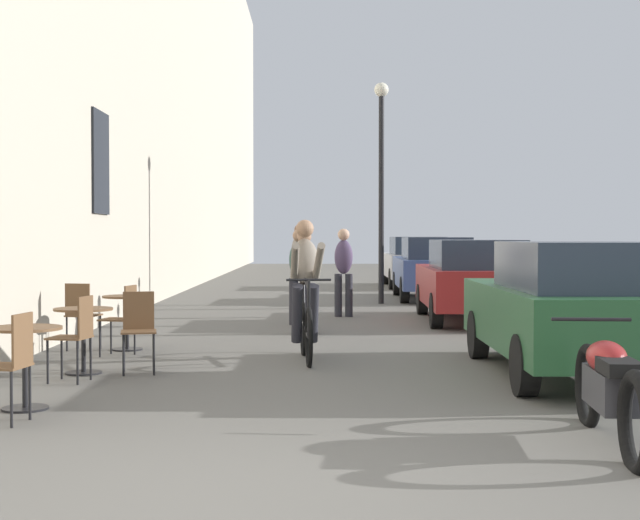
{
  "coord_description": "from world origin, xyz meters",
  "views": [
    {
      "loc": [
        0.37,
        -5.19,
        1.51
      ],
      "look_at": [
        0.49,
        15.74,
        0.96
      ],
      "focal_mm": 51.42,
      "sensor_mm": 36.0,
      "label": 1
    }
  ],
  "objects_px": {
    "pedestrian_near": "(304,275)",
    "parked_motorcycle": "(610,389)",
    "cafe_chair_near_toward_street": "(10,360)",
    "cafe_chair_mid_toward_street": "(76,332)",
    "pedestrian_furthest": "(300,261)",
    "pedestrian_mid": "(299,271)",
    "parked_car_third": "(434,267)",
    "cafe_table_far": "(127,311)",
    "pedestrian_far": "(344,267)",
    "street_lamp": "(381,164)",
    "cafe_table_mid": "(83,326)",
    "parked_car_fourth": "(416,261)",
    "cyclist_on_bicycle": "(305,293)",
    "parked_car_nearest": "(572,307)",
    "cafe_chair_far_toward_street": "(123,315)",
    "parked_car_second": "(473,279)",
    "cafe_table_near": "(25,350)",
    "cafe_chair_far_toward_wall": "(81,311)",
    "cafe_chair_mid_toward_wall": "(139,326)"
  },
  "relations": [
    {
      "from": "pedestrian_near",
      "to": "cafe_chair_near_toward_street",
      "type": "bearing_deg",
      "value": -108.76
    },
    {
      "from": "cyclist_on_bicycle",
      "to": "parked_car_nearest",
      "type": "height_order",
      "value": "cyclist_on_bicycle"
    },
    {
      "from": "cafe_chair_near_toward_street",
      "to": "pedestrian_mid",
      "type": "distance_m",
      "value": 8.44
    },
    {
      "from": "cyclist_on_bicycle",
      "to": "pedestrian_far",
      "type": "xyz_separation_m",
      "value": [
        0.65,
        5.84,
        0.11
      ]
    },
    {
      "from": "pedestrian_furthest",
      "to": "parked_car_fourth",
      "type": "bearing_deg",
      "value": 67.65
    },
    {
      "from": "pedestrian_near",
      "to": "parked_motorcycle",
      "type": "bearing_deg",
      "value": -72.96
    },
    {
      "from": "cyclist_on_bicycle",
      "to": "parked_car_second",
      "type": "xyz_separation_m",
      "value": [
        2.9,
        4.87,
        -0.06
      ]
    },
    {
      "from": "cafe_chair_far_toward_wall",
      "to": "parked_car_nearest",
      "type": "bearing_deg",
      "value": -20.93
    },
    {
      "from": "pedestrian_furthest",
      "to": "pedestrian_mid",
      "type": "bearing_deg",
      "value": -89.18
    },
    {
      "from": "cafe_chair_far_toward_wall",
      "to": "pedestrian_far",
      "type": "relative_size",
      "value": 0.54
    },
    {
      "from": "cafe_table_mid",
      "to": "parked_car_fourth",
      "type": "height_order",
      "value": "parked_car_fourth"
    },
    {
      "from": "cafe_chair_far_toward_wall",
      "to": "parked_car_nearest",
      "type": "relative_size",
      "value": 0.22
    },
    {
      "from": "cyclist_on_bicycle",
      "to": "parked_motorcycle",
      "type": "relative_size",
      "value": 0.82
    },
    {
      "from": "cafe_chair_far_toward_wall",
      "to": "street_lamp",
      "type": "bearing_deg",
      "value": 61.31
    },
    {
      "from": "parked_car_third",
      "to": "cafe_table_far",
      "type": "bearing_deg",
      "value": -118.98
    },
    {
      "from": "street_lamp",
      "to": "parked_car_nearest",
      "type": "relative_size",
      "value": 1.2
    },
    {
      "from": "parked_car_second",
      "to": "parked_car_third",
      "type": "height_order",
      "value": "parked_car_third"
    },
    {
      "from": "pedestrian_far",
      "to": "parked_car_nearest",
      "type": "relative_size",
      "value": 0.4
    },
    {
      "from": "parked_car_third",
      "to": "parked_car_nearest",
      "type": "bearing_deg",
      "value": -90.32
    },
    {
      "from": "parked_motorcycle",
      "to": "street_lamp",
      "type": "bearing_deg",
      "value": 92.75
    },
    {
      "from": "cafe_table_mid",
      "to": "pedestrian_mid",
      "type": "xyz_separation_m",
      "value": [
        2.27,
        5.47,
        0.39
      ]
    },
    {
      "from": "cafe_table_mid",
      "to": "cafe_chair_mid_toward_street",
      "type": "relative_size",
      "value": 0.81
    },
    {
      "from": "cyclist_on_bicycle",
      "to": "cafe_chair_far_toward_street",
      "type": "bearing_deg",
      "value": 172.87
    },
    {
      "from": "parked_car_third",
      "to": "parked_car_fourth",
      "type": "relative_size",
      "value": 1.01
    },
    {
      "from": "parked_car_second",
      "to": "pedestrian_far",
      "type": "bearing_deg",
      "value": 156.61
    },
    {
      "from": "parked_motorcycle",
      "to": "cafe_chair_mid_toward_street",
      "type": "bearing_deg",
      "value": 148.19
    },
    {
      "from": "cafe_chair_mid_toward_street",
      "to": "pedestrian_far",
      "type": "height_order",
      "value": "pedestrian_far"
    },
    {
      "from": "cafe_chair_mid_toward_wall",
      "to": "pedestrian_furthest",
      "type": "distance_m",
      "value": 9.0
    },
    {
      "from": "pedestrian_furthest",
      "to": "street_lamp",
      "type": "distance_m",
      "value": 3.1
    },
    {
      "from": "cafe_chair_far_toward_street",
      "to": "pedestrian_near",
      "type": "distance_m",
      "value": 3.45
    },
    {
      "from": "pedestrian_near",
      "to": "pedestrian_far",
      "type": "height_order",
      "value": "pedestrian_far"
    },
    {
      "from": "cafe_table_mid",
      "to": "cafe_table_far",
      "type": "relative_size",
      "value": 1.0
    },
    {
      "from": "pedestrian_mid",
      "to": "pedestrian_far",
      "type": "relative_size",
      "value": 0.99
    },
    {
      "from": "cafe_chair_near_toward_street",
      "to": "cafe_chair_mid_toward_street",
      "type": "height_order",
      "value": "same"
    },
    {
      "from": "cafe_chair_far_toward_street",
      "to": "cafe_table_near",
      "type": "bearing_deg",
      "value": -91.83
    },
    {
      "from": "street_lamp",
      "to": "parked_car_nearest",
      "type": "xyz_separation_m",
      "value": [
        1.29,
        -10.54,
        -2.36
      ]
    },
    {
      "from": "parked_car_third",
      "to": "parked_motorcycle",
      "type": "xyz_separation_m",
      "value": [
        -0.69,
        -15.1,
        -0.36
      ]
    },
    {
      "from": "cafe_table_far",
      "to": "cafe_chair_far_toward_street",
      "type": "xyz_separation_m",
      "value": [
        0.07,
        -0.61,
        -0.0
      ]
    },
    {
      "from": "parked_car_nearest",
      "to": "parked_car_second",
      "type": "height_order",
      "value": "parked_car_nearest"
    },
    {
      "from": "cafe_chair_mid_toward_street",
      "to": "parked_car_fourth",
      "type": "distance_m",
      "value": 18.33
    },
    {
      "from": "cafe_table_near",
      "to": "cafe_chair_mid_toward_street",
      "type": "distance_m",
      "value": 1.48
    },
    {
      "from": "cafe_table_mid",
      "to": "pedestrian_near",
      "type": "relative_size",
      "value": 0.45
    },
    {
      "from": "pedestrian_furthest",
      "to": "cafe_chair_mid_toward_street",
      "type": "bearing_deg",
      "value": -102.74
    },
    {
      "from": "cafe_table_near",
      "to": "cafe_chair_far_toward_wall",
      "type": "distance_m",
      "value": 4.1
    },
    {
      "from": "pedestrian_furthest",
      "to": "parked_car_second",
      "type": "bearing_deg",
      "value": -42.76
    },
    {
      "from": "cafe_table_mid",
      "to": "street_lamp",
      "type": "relative_size",
      "value": 0.15
    },
    {
      "from": "cafe_table_mid",
      "to": "cyclist_on_bicycle",
      "type": "xyz_separation_m",
      "value": [
        2.42,
        1.17,
        0.29
      ]
    },
    {
      "from": "cafe_table_far",
      "to": "pedestrian_mid",
      "type": "xyz_separation_m",
      "value": [
        2.22,
        3.4,
        0.39
      ]
    },
    {
      "from": "cafe_chair_far_toward_street",
      "to": "parked_car_second",
      "type": "height_order",
      "value": "parked_car_second"
    },
    {
      "from": "pedestrian_far",
      "to": "parked_car_nearest",
      "type": "height_order",
      "value": "pedestrian_far"
    }
  ]
}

